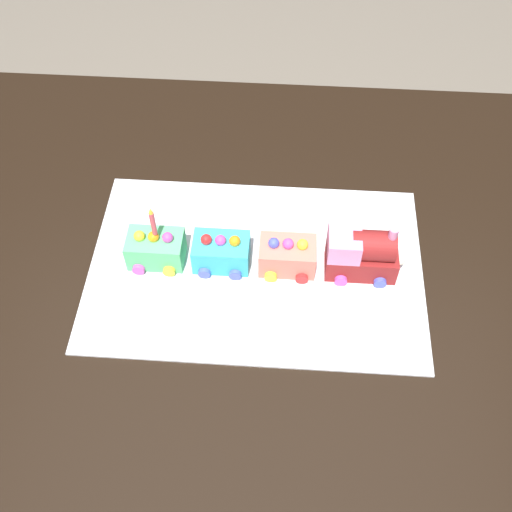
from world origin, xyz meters
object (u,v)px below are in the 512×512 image
at_px(dining_table, 234,285).
at_px(cake_car_caboose_coral, 287,255).
at_px(birthday_candle, 153,222).
at_px(cake_car_gondola_turquoise, 221,252).
at_px(cake_car_hopper_mint_green, 156,248).
at_px(cake_locomotive, 362,253).

distance_m(dining_table, cake_car_caboose_coral, 0.18).
xyz_separation_m(cake_car_caboose_coral, birthday_candle, (0.23, -0.00, 0.07)).
distance_m(cake_car_gondola_turquoise, birthday_candle, 0.14).
bearing_deg(cake_car_hopper_mint_green, birthday_candle, -180.00).
bearing_deg(cake_car_caboose_coral, birthday_candle, -0.00).
bearing_deg(cake_car_hopper_mint_green, cake_locomotive, 180.00).
xyz_separation_m(dining_table, cake_locomotive, (-0.23, 0.03, 0.16)).
height_order(dining_table, cake_car_gondola_turquoise, cake_car_gondola_turquoise).
bearing_deg(dining_table, birthday_candle, 11.35).
bearing_deg(birthday_candle, cake_car_hopper_mint_green, 0.00).
xyz_separation_m(cake_locomotive, cake_car_hopper_mint_green, (0.36, -0.00, -0.02)).
distance_m(cake_locomotive, cake_car_hopper_mint_green, 0.37).
relative_size(cake_car_caboose_coral, cake_car_hopper_mint_green, 1.00).
distance_m(cake_locomotive, cake_car_gondola_turquoise, 0.25).
xyz_separation_m(dining_table, cake_car_hopper_mint_green, (0.13, 0.03, 0.14)).
xyz_separation_m(cake_locomotive, birthday_candle, (0.36, -0.00, 0.06)).
bearing_deg(dining_table, cake_car_hopper_mint_green, 11.00).
bearing_deg(cake_car_gondola_turquoise, cake_car_caboose_coral, 180.00).
bearing_deg(cake_car_caboose_coral, cake_car_hopper_mint_green, 0.00).
distance_m(cake_car_gondola_turquoise, cake_car_hopper_mint_green, 0.12).
height_order(cake_car_gondola_turquoise, cake_car_hopper_mint_green, same).
relative_size(cake_car_caboose_coral, birthday_candle, 1.53).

